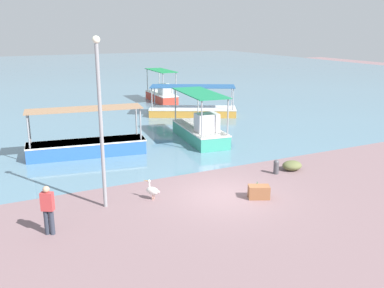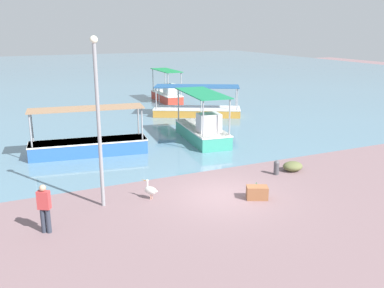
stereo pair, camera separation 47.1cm
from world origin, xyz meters
The scene contains 13 objects.
ground centered at (0.00, 0.00, 0.00)m, with size 120.00×120.00×0.00m, color slate.
harbor_water centered at (0.00, 48.00, 0.00)m, with size 110.00×90.00×0.00m, color slate.
fishing_boat_near_left centered at (3.04, 8.02, 0.68)m, with size 2.42×5.35×2.88m.
fishing_boat_far_left centered at (-3.71, 8.03, 0.55)m, with size 6.26×2.34×2.53m.
fishing_boat_far_right centered at (6.18, 21.68, 0.67)m, with size 1.65×4.67×2.84m.
fishing_boat_center centered at (5.96, 14.96, 0.48)m, with size 6.76×4.86×2.27m.
pelican centered at (-2.77, 0.90, 0.38)m, with size 0.56×0.71×0.80m.
lamp_post centered at (-4.63, 1.06, 3.53)m, with size 0.28×0.28×6.32m.
mooring_bollard centered at (3.48, 1.22, 0.36)m, with size 0.26×0.26×0.68m.
fisherman_standing centered at (-6.87, -0.34, 0.91)m, with size 0.46×0.39×1.69m.
net_pile centered at (4.49, 1.32, 0.22)m, with size 0.97×0.82×0.45m, color #62683C.
cargo_crate centered at (1.07, -0.85, 0.26)m, with size 0.83×0.49×0.52m, color #955C39.
glass_bottle centered at (1.68, 0.13, 0.11)m, with size 0.07×0.07×0.27m.
Camera 2 is at (-7.91, -14.12, 6.64)m, focal length 40.00 mm.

